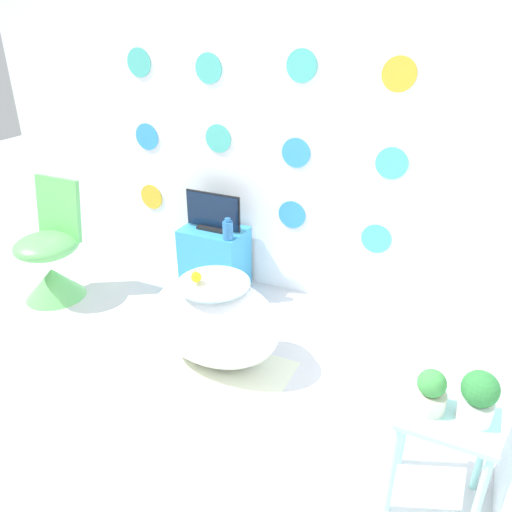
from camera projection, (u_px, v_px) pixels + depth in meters
name	position (u px, v px, depth m)	size (l,w,h in m)	color
ground_plane	(72.00, 469.00, 2.44)	(12.00, 12.00, 0.00)	silver
wall_back_dotted	(255.00, 121.00, 3.56)	(4.74, 0.05, 2.60)	white
rug	(207.00, 375.00, 3.06)	(0.95, 0.72, 0.01)	silver
bathtub	(215.00, 321.00, 3.08)	(0.85, 0.54, 0.58)	white
rubber_duck	(196.00, 277.00, 2.91)	(0.06, 0.07, 0.08)	yellow
chair	(51.00, 263.00, 3.79)	(0.47, 0.47, 0.91)	#66C166
tv_cabinet	(215.00, 258.00, 3.94)	(0.49, 0.33, 0.50)	#389ED6
tv	(213.00, 213.00, 3.77)	(0.45, 0.12, 0.29)	black
vase	(228.00, 230.00, 3.63)	(0.08, 0.08, 0.16)	#2D72B7
side_table	(445.00, 433.00, 2.12)	(0.40, 0.34, 0.52)	#99E0D8
potted_plant_left	(430.00, 392.00, 2.06)	(0.14, 0.14, 0.19)	beige
potted_plant_right	(478.00, 397.00, 1.98)	(0.15, 0.15, 0.23)	white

